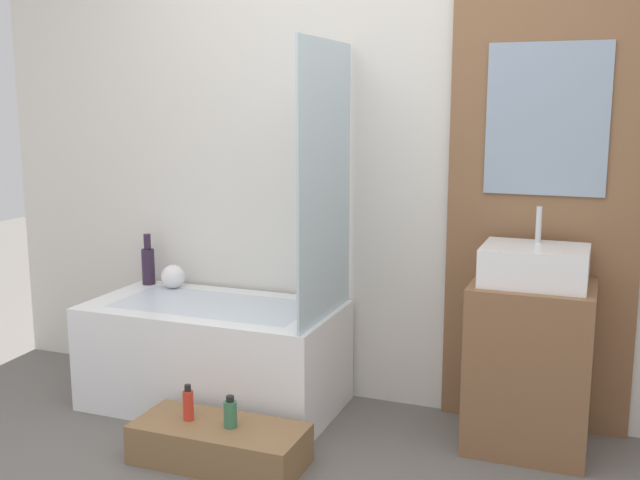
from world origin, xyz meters
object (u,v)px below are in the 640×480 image
object	(u,v)px
bathtub	(215,354)
vase_tall_dark	(148,264)
vase_round_light	(173,276)
bottle_soap_primary	(188,404)
sink	(535,265)
bottle_soap_secondary	(230,413)
wooden_step_bench	(220,444)

from	to	relation	value
bathtub	vase_tall_dark	bearing A→B (deg)	155.58
vase_round_light	bottle_soap_primary	distance (m)	0.98
sink	bottle_soap_primary	distance (m)	1.56
sink	vase_tall_dark	size ratio (longest dim) A/B	1.57
bathtub	bottle_soap_secondary	size ratio (longest dim) A/B	9.11
bottle_soap_secondary	bathtub	bearing A→B (deg)	124.56
vase_round_light	bottle_soap_secondary	bearing A→B (deg)	-45.84
vase_round_light	sink	bearing A→B (deg)	-3.85
vase_tall_dark	vase_round_light	distance (m)	0.18
sink	bottle_soap_secondary	xyz separation A→B (m)	(-1.11, -0.62, -0.58)
bottle_soap_primary	bottle_soap_secondary	distance (m)	0.20
sink	vase_tall_dark	bearing A→B (deg)	175.68
vase_tall_dark	bottle_soap_primary	size ratio (longest dim) A/B	1.77
bathtub	vase_tall_dark	xyz separation A→B (m)	(-0.53, 0.24, 0.36)
wooden_step_bench	bottle_soap_secondary	size ratio (longest dim) A/B	5.37
wooden_step_bench	bottle_soap_secondary	distance (m)	0.15
bathtub	vase_round_light	xyz separation A→B (m)	(-0.36, 0.21, 0.32)
bottle_soap_primary	vase_round_light	bearing A→B (deg)	125.26
vase_round_light	bottle_soap_primary	xyz separation A→B (m)	(0.53, -0.75, -0.34)
vase_tall_dark	bottle_soap_secondary	bearing A→B (deg)	-40.90
bathtub	vase_tall_dark	world-z (taller)	vase_tall_dark
bathtub	sink	size ratio (longest dim) A/B	2.84
wooden_step_bench	bottle_soap_primary	xyz separation A→B (m)	(-0.14, 0.00, 0.15)
vase_tall_dark	bottle_soap_primary	distance (m)	1.11
bathtub	sink	distance (m)	1.58
bathtub	vase_tall_dark	distance (m)	0.68
wooden_step_bench	bottle_soap_primary	size ratio (longest dim) A/B	4.66
bathtub	vase_round_light	world-z (taller)	vase_round_light
sink	bottle_soap_secondary	size ratio (longest dim) A/B	3.21
bathtub	sink	world-z (taller)	sink
sink	wooden_step_bench	bearing A→B (deg)	-151.88
sink	vase_round_light	distance (m)	1.86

